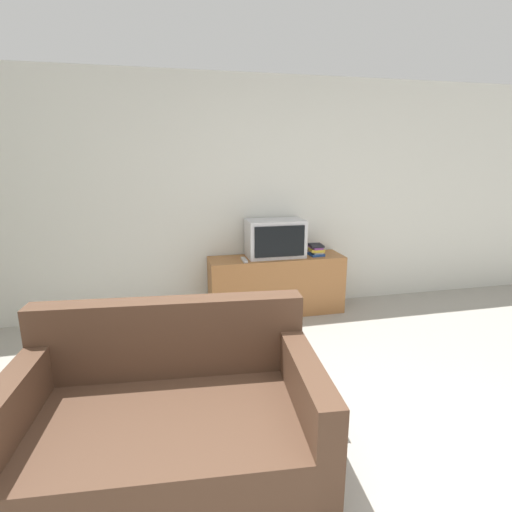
{
  "coord_description": "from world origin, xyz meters",
  "views": [
    {
      "loc": [
        -0.73,
        -1.38,
        1.74
      ],
      "look_at": [
        0.12,
        2.3,
        0.8
      ],
      "focal_mm": 28.0,
      "sensor_mm": 36.0,
      "label": 1
    }
  ],
  "objects_px": {
    "television": "(275,238)",
    "remote_on_stand": "(244,260)",
    "book_stack": "(316,250)",
    "tv_stand": "(276,285)",
    "couch": "(169,425)"
  },
  "relations": [
    {
      "from": "television",
      "to": "remote_on_stand",
      "type": "xyz_separation_m",
      "value": [
        -0.38,
        -0.12,
        -0.2
      ]
    },
    {
      "from": "television",
      "to": "book_stack",
      "type": "relative_size",
      "value": 2.88
    },
    {
      "from": "tv_stand",
      "to": "book_stack",
      "type": "xyz_separation_m",
      "value": [
        0.46,
        -0.02,
        0.39
      ]
    },
    {
      "from": "couch",
      "to": "remote_on_stand",
      "type": "height_order",
      "value": "couch"
    },
    {
      "from": "couch",
      "to": "book_stack",
      "type": "bearing_deg",
      "value": 56.66
    },
    {
      "from": "couch",
      "to": "book_stack",
      "type": "xyz_separation_m",
      "value": [
        1.7,
        2.14,
        0.43
      ]
    },
    {
      "from": "tv_stand",
      "to": "television",
      "type": "xyz_separation_m",
      "value": [
        -0.01,
        0.03,
        0.54
      ]
    },
    {
      "from": "television",
      "to": "book_stack",
      "type": "bearing_deg",
      "value": -6.23
    },
    {
      "from": "couch",
      "to": "book_stack",
      "type": "distance_m",
      "value": 2.76
    },
    {
      "from": "television",
      "to": "tv_stand",
      "type": "bearing_deg",
      "value": -66.97
    },
    {
      "from": "tv_stand",
      "to": "remote_on_stand",
      "type": "height_order",
      "value": "remote_on_stand"
    },
    {
      "from": "book_stack",
      "to": "remote_on_stand",
      "type": "bearing_deg",
      "value": -175.15
    },
    {
      "from": "remote_on_stand",
      "to": "couch",
      "type": "bearing_deg",
      "value": -112.34
    },
    {
      "from": "television",
      "to": "couch",
      "type": "xyz_separation_m",
      "value": [
        -1.23,
        -2.19,
        -0.57
      ]
    },
    {
      "from": "tv_stand",
      "to": "book_stack",
      "type": "bearing_deg",
      "value": -2.89
    }
  ]
}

